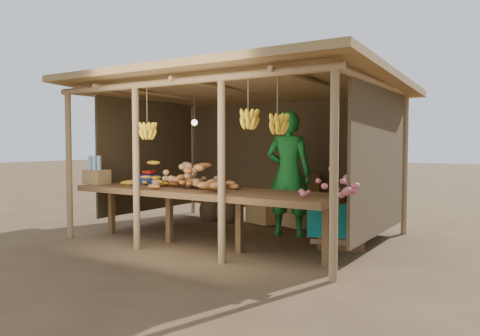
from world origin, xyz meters
The scene contains 13 objects.
ground centered at (0.00, 0.00, 0.00)m, with size 60.00×60.00×0.00m, color brown.
stall_structure centered at (0.06, -0.01, 1.92)m, with size 4.70×3.50×2.43m.
counter centered at (0.00, -0.95, 0.74)m, with size 3.90×1.05×0.80m.
potato_heap centered at (-0.36, -0.85, 0.98)m, with size 0.96×0.58×0.36m, color tan, non-canonical shape.
sweet_potato_heap centered at (-0.03, -1.01, 0.98)m, with size 1.12×0.67×0.36m, color #A7622A, non-canonical shape.
onion_heap centered at (1.90, -1.05, 0.98)m, with size 0.84×0.50×0.36m, color #B95A5F, non-canonical shape.
banana_pile centered at (-1.03, -0.90, 0.97)m, with size 0.65×0.39×0.35m, color yellow, non-canonical shape.
tomato_basin centered at (-1.36, -0.56, 0.88)m, with size 0.38×0.38×0.20m.
bottle_box centered at (-1.90, -1.15, 0.97)m, with size 0.35×0.28×0.44m.
vendor centered at (0.62, 0.42, 0.96)m, with size 0.70×0.46×1.92m, color #187028.
tarp_crate centered at (1.60, 0.08, 0.34)m, with size 0.85×0.79×0.82m.
carton_stack centered at (0.22, 1.14, 0.40)m, with size 1.32×0.62×0.91m.
burlap_sacks centered at (-1.06, 0.90, 0.23)m, with size 0.75×0.40×0.53m.
Camera 1 is at (3.86, -6.03, 1.43)m, focal length 35.00 mm.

